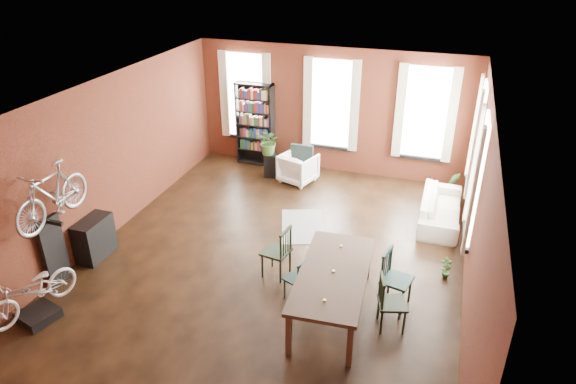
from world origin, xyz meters
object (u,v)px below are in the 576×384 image
at_px(cream_sofa, 441,204).
at_px(bookshelf, 255,124).
at_px(dining_chair_b, 276,251).
at_px(console_table, 94,238).
at_px(bike_trainer, 38,315).
at_px(dining_chair_c, 392,303).
at_px(white_armchair, 298,167).
at_px(plant_stand, 270,165).
at_px(dining_chair_d, 397,280).
at_px(dining_chair_a, 297,278).
at_px(bicycle_floor, 27,272).
at_px(dining_table, 332,292).

bearing_deg(cream_sofa, bookshelf, 71.05).
bearing_deg(dining_chair_b, bookshelf, -145.31).
bearing_deg(cream_sofa, console_table, 119.33).
distance_m(dining_chair_b, cream_sofa, 4.04).
height_order(dining_chair_b, bike_trainer, dining_chair_b).
relative_size(dining_chair_c, cream_sofa, 0.45).
bearing_deg(white_armchair, plant_stand, 11.32).
relative_size(dining_chair_d, cream_sofa, 0.48).
distance_m(dining_chair_a, bookshelf, 5.94).
height_order(dining_chair_a, bookshelf, bookshelf).
xyz_separation_m(console_table, bicycle_floor, (0.25, -1.85, 0.52)).
relative_size(dining_table, bookshelf, 1.07).
xyz_separation_m(dining_chair_b, white_armchair, (-0.79, 3.90, -0.09)).
relative_size(dining_table, white_armchair, 2.88).
bearing_deg(bicycle_floor, dining_chair_a, 41.55).
bearing_deg(dining_table, dining_chair_d, 25.28).
height_order(dining_table, plant_stand, dining_table).
relative_size(dining_chair_b, dining_chair_d, 0.99).
bearing_deg(dining_chair_b, dining_chair_d, 94.53).
relative_size(dining_chair_d, bike_trainer, 1.85).
bearing_deg(dining_chair_d, dining_chair_b, 98.63).
height_order(white_armchair, bike_trainer, white_armchair).
xyz_separation_m(dining_table, console_table, (-4.73, 0.19, -0.00)).
distance_m(dining_chair_c, plant_stand, 6.05).
bearing_deg(dining_chair_c, dining_chair_b, 54.27).
bearing_deg(dining_table, bookshelf, 118.98).
distance_m(dining_chair_c, cream_sofa, 3.78).
distance_m(dining_table, console_table, 4.73).
relative_size(dining_table, dining_chair_a, 2.94).
bearing_deg(dining_chair_d, dining_table, 132.27).
bearing_deg(bookshelf, cream_sofa, -18.95).
relative_size(dining_chair_c, bicycle_floor, 0.61).
relative_size(dining_chair_c, dining_chair_d, 0.93).
bearing_deg(bike_trainer, console_table, 97.48).
distance_m(dining_chair_c, bicycle_floor, 5.69).
bearing_deg(plant_stand, dining_chair_d, -48.12).
distance_m(dining_chair_b, dining_chair_c, 2.32).
distance_m(dining_table, bookshelf, 6.43).
distance_m(dining_table, dining_chair_a, 0.69).
xyz_separation_m(bike_trainer, bicycle_floor, (0.01, 0.00, 0.85)).
bearing_deg(console_table, plant_stand, 66.70).
bearing_deg(dining_chair_a, console_table, -65.26).
height_order(dining_chair_d, white_armchair, dining_chair_d).
distance_m(dining_chair_a, bike_trainer, 4.26).
distance_m(bookshelf, bicycle_floor, 7.13).
bearing_deg(bike_trainer, dining_chair_d, 21.92).
bearing_deg(dining_chair_d, bookshelf, 55.52).
bearing_deg(white_armchair, console_table, 76.32).
bearing_deg(dining_table, bicycle_floor, -163.25).
relative_size(dining_chair_d, bookshelf, 0.46).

